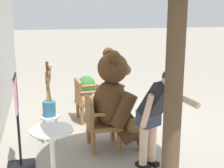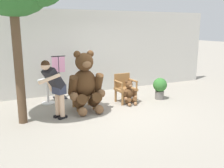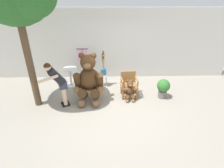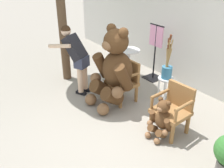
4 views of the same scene
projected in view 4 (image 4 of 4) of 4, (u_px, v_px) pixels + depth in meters
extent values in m
plane|color=gray|center=(117.00, 126.00, 4.57)|extent=(60.00, 60.00, 0.00)
cube|color=beige|center=(209.00, 30.00, 5.18)|extent=(10.00, 0.16, 2.80)
cube|color=olive|center=(122.00, 83.00, 5.20)|extent=(0.56, 0.52, 0.07)
cylinder|color=olive|center=(107.00, 91.00, 5.35)|extent=(0.07, 0.07, 0.37)
cylinder|color=olive|center=(120.00, 100.00, 5.02)|extent=(0.07, 0.07, 0.37)
cylinder|color=olive|center=(123.00, 86.00, 5.57)|extent=(0.07, 0.07, 0.37)
cylinder|color=olive|center=(136.00, 94.00, 5.24)|extent=(0.07, 0.07, 0.37)
cube|color=olive|center=(131.00, 70.00, 5.20)|extent=(0.52, 0.06, 0.42)
cylinder|color=olive|center=(115.00, 68.00, 5.26)|extent=(0.06, 0.48, 0.06)
cylinder|color=olive|center=(107.00, 75.00, 5.20)|extent=(0.05, 0.05, 0.22)
cylinder|color=olive|center=(130.00, 76.00, 4.90)|extent=(0.06, 0.48, 0.06)
cylinder|color=olive|center=(121.00, 84.00, 4.84)|extent=(0.05, 0.05, 0.22)
cube|color=olive|center=(171.00, 112.00, 4.24)|extent=(0.59, 0.55, 0.07)
cylinder|color=olive|center=(151.00, 121.00, 4.38)|extent=(0.07, 0.07, 0.37)
cylinder|color=olive|center=(172.00, 134.00, 4.06)|extent=(0.07, 0.07, 0.37)
cylinder|color=olive|center=(167.00, 113.00, 4.62)|extent=(0.07, 0.07, 0.37)
cylinder|color=olive|center=(188.00, 124.00, 4.30)|extent=(0.07, 0.07, 0.37)
cube|color=olive|center=(181.00, 95.00, 4.26)|extent=(0.52, 0.09, 0.42)
cylinder|color=olive|center=(161.00, 93.00, 4.29)|extent=(0.08, 0.48, 0.06)
cylinder|color=olive|center=(152.00, 103.00, 4.22)|extent=(0.05, 0.05, 0.22)
cylinder|color=olive|center=(185.00, 105.00, 3.95)|extent=(0.08, 0.48, 0.06)
cylinder|color=olive|center=(176.00, 116.00, 3.88)|extent=(0.05, 0.05, 0.22)
ellipsoid|color=#4C3019|center=(117.00, 70.00, 4.98)|extent=(0.67, 0.57, 0.77)
sphere|color=#4C3019|center=(116.00, 42.00, 4.68)|extent=(0.49, 0.49, 0.49)
ellipsoid|color=brown|center=(107.00, 46.00, 4.59)|extent=(0.23, 0.18, 0.18)
sphere|color=black|center=(107.00, 45.00, 4.59)|extent=(0.07, 0.07, 0.07)
sphere|color=#4C3019|center=(111.00, 28.00, 4.73)|extent=(0.19, 0.19, 0.19)
sphere|color=#4C3019|center=(123.00, 33.00, 4.47)|extent=(0.19, 0.19, 0.19)
cylinder|color=#4C3019|center=(102.00, 66.00, 5.17)|extent=(0.22, 0.43, 0.58)
sphere|color=brown|center=(96.00, 78.00, 5.22)|extent=(0.23, 0.23, 0.23)
cylinder|color=#4C3019|center=(124.00, 78.00, 4.65)|extent=(0.22, 0.43, 0.58)
sphere|color=brown|center=(117.00, 92.00, 4.68)|extent=(0.23, 0.23, 0.23)
cylinder|color=#4C3019|center=(100.00, 88.00, 5.17)|extent=(0.28, 0.48, 0.45)
sphere|color=brown|center=(91.00, 100.00, 5.16)|extent=(0.24, 0.24, 0.24)
cylinder|color=#4C3019|center=(112.00, 96.00, 4.87)|extent=(0.28, 0.48, 0.45)
sphere|color=brown|center=(103.00, 109.00, 4.83)|extent=(0.24, 0.24, 0.24)
ellipsoid|color=brown|center=(163.00, 119.00, 4.18)|extent=(0.31, 0.27, 0.34)
sphere|color=brown|center=(164.00, 106.00, 4.05)|extent=(0.22, 0.22, 0.22)
ellipsoid|color=#8C603D|center=(160.00, 109.00, 4.00)|extent=(0.11, 0.09, 0.08)
sphere|color=black|center=(160.00, 109.00, 4.00)|extent=(0.03, 0.03, 0.03)
sphere|color=brown|center=(161.00, 99.00, 4.07)|extent=(0.09, 0.09, 0.09)
sphere|color=brown|center=(169.00, 103.00, 3.96)|extent=(0.09, 0.09, 0.09)
cylinder|color=brown|center=(153.00, 116.00, 4.26)|extent=(0.11, 0.19, 0.26)
sphere|color=#8C603D|center=(150.00, 123.00, 4.27)|extent=(0.10, 0.10, 0.10)
cylinder|color=brown|center=(168.00, 125.00, 4.04)|extent=(0.11, 0.19, 0.26)
sphere|color=#8C603D|center=(165.00, 133.00, 4.05)|extent=(0.10, 0.10, 0.10)
cylinder|color=brown|center=(153.00, 129.00, 4.26)|extent=(0.14, 0.22, 0.20)
sphere|color=#8C603D|center=(148.00, 135.00, 4.25)|extent=(0.11, 0.11, 0.11)
cylinder|color=brown|center=(161.00, 134.00, 4.13)|extent=(0.14, 0.22, 0.20)
sphere|color=#8C603D|center=(157.00, 141.00, 4.11)|extent=(0.11, 0.11, 0.11)
cube|color=black|center=(86.00, 89.00, 5.73)|extent=(0.26, 0.18, 0.06)
cylinder|color=beige|center=(85.00, 72.00, 5.53)|extent=(0.12, 0.12, 0.82)
cube|color=black|center=(81.00, 93.00, 5.59)|extent=(0.26, 0.18, 0.06)
cylinder|color=beige|center=(80.00, 75.00, 5.39)|extent=(0.12, 0.12, 0.82)
cube|color=#33384C|center=(82.00, 62.00, 5.33)|extent=(0.33, 0.37, 0.24)
cube|color=black|center=(75.00, 48.00, 5.26)|extent=(0.56, 0.49, 0.56)
sphere|color=beige|center=(66.00, 31.00, 5.19)|extent=(0.21, 0.21, 0.21)
sphere|color=#382314|center=(66.00, 30.00, 5.18)|extent=(0.21, 0.21, 0.21)
cylinder|color=beige|center=(59.00, 46.00, 5.19)|extent=(0.55, 0.32, 0.17)
cylinder|color=beige|center=(80.00, 50.00, 5.46)|extent=(0.24, 0.17, 0.50)
cylinder|color=silver|center=(166.00, 79.00, 5.30)|extent=(0.34, 0.34, 0.03)
cylinder|color=silver|center=(172.00, 89.00, 5.38)|extent=(0.04, 0.04, 0.43)
cylinder|color=silver|center=(165.00, 85.00, 5.53)|extent=(0.04, 0.04, 0.43)
cylinder|color=silver|center=(165.00, 91.00, 5.28)|extent=(0.04, 0.04, 0.43)
cylinder|color=silver|center=(158.00, 88.00, 5.42)|extent=(0.04, 0.04, 0.43)
cylinder|color=teal|center=(167.00, 72.00, 5.23)|extent=(0.22, 0.22, 0.26)
cylinder|color=#997A47|center=(168.00, 57.00, 5.07)|extent=(0.12, 0.15, 0.77)
cylinder|color=#592D19|center=(171.00, 37.00, 4.87)|extent=(0.05, 0.06, 0.09)
cylinder|color=#997A47|center=(168.00, 57.00, 5.08)|extent=(0.13, 0.04, 0.77)
cylinder|color=#592D19|center=(171.00, 37.00, 4.88)|extent=(0.05, 0.05, 0.09)
cylinder|color=#997A47|center=(167.00, 62.00, 5.12)|extent=(0.12, 0.07, 0.57)
cylinder|color=#592D19|center=(168.00, 47.00, 4.97)|extent=(0.06, 0.05, 0.09)
cylinder|color=#997A47|center=(168.00, 59.00, 5.08)|extent=(0.10, 0.03, 0.72)
cylinder|color=#592D19|center=(170.00, 40.00, 4.90)|extent=(0.05, 0.04, 0.08)
cylinder|color=#997A47|center=(168.00, 62.00, 5.13)|extent=(0.11, 0.05, 0.58)
cylinder|color=#592D19|center=(170.00, 46.00, 4.98)|extent=(0.06, 0.05, 0.09)
cylinder|color=#997A47|center=(167.00, 59.00, 5.10)|extent=(0.11, 0.13, 0.70)
cylinder|color=#592D19|center=(169.00, 40.00, 4.92)|extent=(0.05, 0.06, 0.09)
cylinder|color=white|center=(129.00, 50.00, 6.10)|extent=(0.56, 0.56, 0.03)
cylinder|color=white|center=(128.00, 64.00, 6.26)|extent=(0.07, 0.07, 0.69)
cylinder|color=white|center=(128.00, 76.00, 6.42)|extent=(0.40, 0.40, 0.03)
cylinder|color=brown|center=(62.00, 21.00, 5.67)|extent=(0.20, 0.20, 2.91)
cube|color=black|center=(153.00, 78.00, 6.33)|extent=(0.40, 0.40, 0.02)
cylinder|color=black|center=(155.00, 53.00, 6.02)|extent=(0.04, 0.04, 1.35)
cylinder|color=black|center=(157.00, 25.00, 5.71)|extent=(0.44, 0.03, 0.03)
cube|color=pink|center=(156.00, 36.00, 5.83)|extent=(0.40, 0.03, 0.48)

